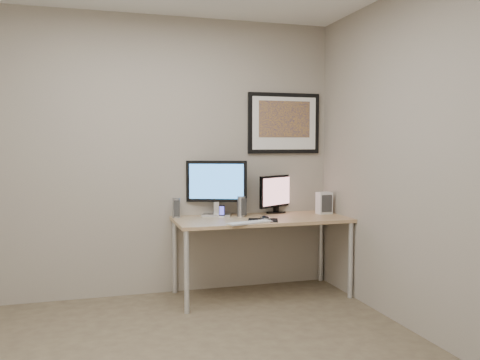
{
  "coord_description": "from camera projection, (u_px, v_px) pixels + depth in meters",
  "views": [
    {
      "loc": [
        -0.51,
        -3.07,
        1.41
      ],
      "look_at": [
        0.72,
        1.1,
        1.1
      ],
      "focal_mm": 38.0,
      "sensor_mm": 36.0,
      "label": 1
    }
  ],
  "objects": [
    {
      "name": "speaker_right",
      "position": [
        241.0,
        206.0,
        4.78
      ],
      "size": [
        0.1,
        0.1,
        0.19
      ],
      "primitive_type": "cylinder",
      "rotation": [
        0.0,
        0.0,
        0.37
      ],
      "color": "#A5A5AA",
      "rests_on": "desk"
    },
    {
      "name": "mouse",
      "position": [
        265.0,
        218.0,
        4.56
      ],
      "size": [
        0.06,
        0.11,
        0.04
      ],
      "primitive_type": "ellipsoid",
      "rotation": [
        0.0,
        0.0,
        -0.01
      ],
      "color": "black",
      "rests_on": "mousepad"
    },
    {
      "name": "mousepad",
      "position": [
        263.0,
        220.0,
        4.55
      ],
      "size": [
        0.33,
        0.31,
        0.0
      ],
      "primitive_type": "cube",
      "rotation": [
        0.0,
        0.0,
        -0.34
      ],
      "color": "black",
      "rests_on": "desk"
    },
    {
      "name": "speaker_left",
      "position": [
        176.0,
        208.0,
        4.71
      ],
      "size": [
        0.08,
        0.08,
        0.18
      ],
      "primitive_type": "cylinder",
      "rotation": [
        0.0,
        0.0,
        -0.08
      ],
      "color": "#A5A5AA",
      "rests_on": "desk"
    },
    {
      "name": "monitor_large",
      "position": [
        217.0,
        185.0,
        4.82
      ],
      "size": [
        0.55,
        0.27,
        0.53
      ],
      "rotation": [
        0.0,
        0.0,
        -0.36
      ],
      "color": "#A5A5AA",
      "rests_on": "desk"
    },
    {
      "name": "room",
      "position": [
        166.0,
        110.0,
        3.5
      ],
      "size": [
        3.6,
        3.6,
        3.6
      ],
      "color": "white",
      "rests_on": "ground"
    },
    {
      "name": "phone_dock",
      "position": [
        222.0,
        211.0,
        4.73
      ],
      "size": [
        0.07,
        0.07,
        0.11
      ],
      "primitive_type": "cube",
      "rotation": [
        0.0,
        0.0,
        -0.4
      ],
      "color": "black",
      "rests_on": "desk"
    },
    {
      "name": "keyboard",
      "position": [
        250.0,
        222.0,
        4.38
      ],
      "size": [
        0.44,
        0.23,
        0.01
      ],
      "primitive_type": "cube",
      "rotation": [
        0.0,
        0.0,
        0.29
      ],
      "color": "silver",
      "rests_on": "desk"
    },
    {
      "name": "framed_art",
      "position": [
        284.0,
        123.0,
        5.06
      ],
      "size": [
        0.75,
        0.04,
        0.6
      ],
      "color": "black",
      "rests_on": "room"
    },
    {
      "name": "fan_unit",
      "position": [
        324.0,
        203.0,
        4.98
      ],
      "size": [
        0.14,
        0.11,
        0.21
      ],
      "primitive_type": "cube",
      "rotation": [
        0.0,
        0.0,
        0.06
      ],
      "color": "silver",
      "rests_on": "desk"
    },
    {
      "name": "monitor_tv",
      "position": [
        276.0,
        193.0,
        5.01
      ],
      "size": [
        0.42,
        0.27,
        0.38
      ],
      "rotation": [
        0.0,
        0.0,
        0.55
      ],
      "color": "black",
      "rests_on": "desk"
    },
    {
      "name": "desk",
      "position": [
        261.0,
        225.0,
        4.71
      ],
      "size": [
        1.6,
        0.7,
        0.73
      ],
      "color": "#956E48",
      "rests_on": "floor"
    }
  ]
}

